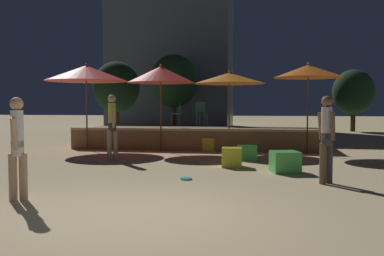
# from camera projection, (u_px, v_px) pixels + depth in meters

# --- Properties ---
(ground_plane) EXTENTS (120.00, 120.00, 0.00)m
(ground_plane) POSITION_uv_depth(u_px,v_px,m) (136.00, 214.00, 6.03)
(ground_plane) COLOR #D1B784
(wooden_deck) EXTENTS (8.72, 3.03, 0.76)m
(wooden_deck) POSITION_uv_depth(u_px,v_px,m) (200.00, 138.00, 15.77)
(wooden_deck) COLOR olive
(wooden_deck) RESTS_ON ground
(patio_umbrella_0) EXTENTS (2.25, 2.25, 2.92)m
(patio_umbrella_0) POSITION_uv_depth(u_px,v_px,m) (161.00, 75.00, 14.27)
(patio_umbrella_0) COLOR brown
(patio_umbrella_0) RESTS_ON ground
(patio_umbrella_1) EXTENTS (2.39, 2.39, 2.70)m
(patio_umbrella_1) POSITION_uv_depth(u_px,v_px,m) (229.00, 78.00, 14.24)
(patio_umbrella_1) COLOR brown
(patio_umbrella_1) RESTS_ON ground
(patio_umbrella_2) EXTENTS (2.82, 2.82, 2.99)m
(patio_umbrella_2) POSITION_uv_depth(u_px,v_px,m) (86.00, 73.00, 14.68)
(patio_umbrella_2) COLOR brown
(patio_umbrella_2) RESTS_ON ground
(patio_umbrella_3) EXTENTS (2.18, 2.18, 2.90)m
(patio_umbrella_3) POSITION_uv_depth(u_px,v_px,m) (308.00, 71.00, 13.51)
(patio_umbrella_3) COLOR brown
(patio_umbrella_3) RESTS_ON ground
(cube_seat_0) EXTENTS (0.66, 0.66, 0.45)m
(cube_seat_0) POSITION_uv_depth(u_px,v_px,m) (210.00, 144.00, 14.40)
(cube_seat_0) COLOR yellow
(cube_seat_0) RESTS_ON ground
(cube_seat_1) EXTENTS (0.57, 0.57, 0.44)m
(cube_seat_1) POSITION_uv_depth(u_px,v_px,m) (247.00, 152.00, 12.09)
(cube_seat_1) COLOR #4CC651
(cube_seat_1) RESTS_ON ground
(cube_seat_2) EXTENTS (0.53, 0.53, 0.48)m
(cube_seat_2) POSITION_uv_depth(u_px,v_px,m) (232.00, 157.00, 10.67)
(cube_seat_2) COLOR yellow
(cube_seat_2) RESTS_ON ground
(cube_seat_3) EXTENTS (0.73, 0.73, 0.48)m
(cube_seat_3) POSITION_uv_depth(u_px,v_px,m) (285.00, 162.00, 9.78)
(cube_seat_3) COLOR #4CC651
(cube_seat_3) RESTS_ON ground
(person_0) EXTENTS (0.37, 0.45, 1.83)m
(person_0) POSITION_uv_depth(u_px,v_px,m) (112.00, 124.00, 11.94)
(person_0) COLOR tan
(person_0) RESTS_ON ground
(person_2) EXTENTS (0.28, 0.50, 1.66)m
(person_2) POSITION_uv_depth(u_px,v_px,m) (17.00, 146.00, 6.81)
(person_2) COLOR tan
(person_2) RESTS_ON ground
(person_3) EXTENTS (0.34, 0.42, 1.72)m
(person_3) POSITION_uv_depth(u_px,v_px,m) (326.00, 136.00, 8.31)
(person_3) COLOR brown
(person_3) RESTS_ON ground
(bistro_chair_0) EXTENTS (0.46, 0.46, 0.90)m
(bistro_chair_0) POSITION_uv_depth(u_px,v_px,m) (201.00, 112.00, 15.92)
(bistro_chair_0) COLOR #1E4C47
(bistro_chair_0) RESTS_ON wooden_deck
(bistro_chair_1) EXTENTS (0.42, 0.41, 0.90)m
(bistro_chair_1) POSITION_uv_depth(u_px,v_px,m) (178.00, 111.00, 16.50)
(bistro_chair_1) COLOR #1E4C47
(bistro_chair_1) RESTS_ON wooden_deck
(frisbee_disc) EXTENTS (0.24, 0.24, 0.03)m
(frisbee_disc) POSITION_uv_depth(u_px,v_px,m) (186.00, 179.00, 8.82)
(frisbee_disc) COLOR #33B2D8
(frisbee_disc) RESTS_ON ground
(background_tree_0) EXTENTS (2.44, 2.44, 3.68)m
(background_tree_0) POSITION_uv_depth(u_px,v_px,m) (353.00, 92.00, 25.39)
(background_tree_0) COLOR #3D2B1C
(background_tree_0) RESTS_ON ground
(background_tree_1) EXTENTS (2.36, 2.36, 3.78)m
(background_tree_1) POSITION_uv_depth(u_px,v_px,m) (116.00, 87.00, 21.75)
(background_tree_1) COLOR #3D2B1C
(background_tree_1) RESTS_ON ground
(background_tree_3) EXTENTS (2.98, 2.98, 4.71)m
(background_tree_3) POSITION_uv_depth(u_px,v_px,m) (174.00, 81.00, 26.54)
(background_tree_3) COLOR #3D2B1C
(background_tree_3) RESTS_ON ground
(distant_building) EXTENTS (8.75, 4.66, 14.02)m
(distant_building) POSITION_uv_depth(u_px,v_px,m) (171.00, 31.00, 31.31)
(distant_building) COLOR #4C5666
(distant_building) RESTS_ON ground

